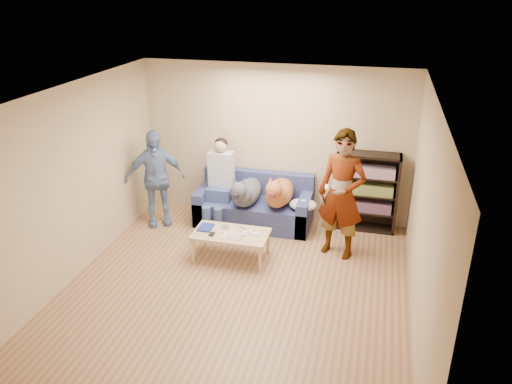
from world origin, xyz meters
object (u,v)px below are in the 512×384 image
(person_standing_right, at_px, (342,195))
(bookshelf, at_px, (366,190))
(camera_silver, at_px, (225,227))
(coffee_table, at_px, (231,236))
(person_seated, at_px, (220,179))
(notebook_blue, at_px, (206,227))
(dog_tan, at_px, (279,192))
(dog_gray, at_px, (246,192))
(person_standing_left, at_px, (155,178))
(sofa, at_px, (255,207))

(person_standing_right, xyz_separation_m, bookshelf, (0.33, 0.95, -0.28))
(camera_silver, xyz_separation_m, coffee_table, (0.12, -0.12, -0.07))
(person_seated, xyz_separation_m, coffee_table, (0.52, -1.12, -0.40))
(notebook_blue, relative_size, dog_tan, 0.22)
(person_standing_right, bearing_deg, dog_gray, -179.23)
(dog_gray, bearing_deg, dog_tan, 12.02)
(person_standing_left, relative_size, coffee_table, 1.49)
(notebook_blue, xyz_separation_m, sofa, (0.44, 1.20, -0.15))
(dog_gray, xyz_separation_m, dog_tan, (0.52, 0.11, 0.00))
(person_standing_left, bearing_deg, coffee_table, -58.08)
(notebook_blue, height_order, dog_gray, dog_gray)
(bookshelf, bearing_deg, coffee_table, -141.13)
(camera_silver, bearing_deg, notebook_blue, -165.96)
(coffee_table, relative_size, bookshelf, 0.85)
(camera_silver, xyz_separation_m, bookshelf, (1.96, 1.36, 0.23))
(person_standing_right, relative_size, dog_tan, 1.64)
(person_standing_right, bearing_deg, coffee_table, -143.55)
(camera_silver, relative_size, dog_tan, 0.09)
(notebook_blue, distance_m, sofa, 1.29)
(person_seated, relative_size, bookshelf, 1.13)
(person_seated, bearing_deg, camera_silver, -68.02)
(notebook_blue, distance_m, coffee_table, 0.41)
(camera_silver, height_order, bookshelf, bookshelf)
(dog_gray, xyz_separation_m, bookshelf, (1.88, 0.49, 0.03))
(notebook_blue, xyz_separation_m, person_seated, (-0.12, 1.07, 0.34))
(person_standing_right, height_order, coffee_table, person_standing_right)
(camera_silver, bearing_deg, bookshelf, 34.82)
(notebook_blue, relative_size, sofa, 0.14)
(sofa, relative_size, coffee_table, 1.73)
(dog_tan, bearing_deg, camera_silver, -121.28)
(person_seated, height_order, dog_gray, person_seated)
(person_standing_right, relative_size, coffee_table, 1.75)
(notebook_blue, bearing_deg, person_standing_right, 14.05)
(person_standing_left, height_order, coffee_table, person_standing_left)
(dog_tan, bearing_deg, sofa, 161.07)
(person_standing_left, bearing_deg, notebook_blue, -64.11)
(sofa, distance_m, coffee_table, 1.25)
(camera_silver, distance_m, dog_gray, 0.89)
(camera_silver, xyz_separation_m, dog_tan, (0.59, 0.98, 0.20))
(sofa, xyz_separation_m, bookshelf, (1.80, 0.23, 0.40))
(bookshelf, bearing_deg, notebook_blue, -147.39)
(sofa, distance_m, dog_tan, 0.59)
(person_standing_right, bearing_deg, bookshelf, 88.32)
(person_standing_right, bearing_deg, person_seated, -179.04)
(person_standing_left, bearing_deg, person_standing_right, -35.45)
(coffee_table, xyz_separation_m, bookshelf, (1.84, 1.48, 0.31))
(person_seated, relative_size, dog_tan, 1.25)
(person_standing_right, distance_m, person_standing_left, 3.05)
(dog_tan, bearing_deg, coffee_table, -113.36)
(sofa, relative_size, dog_tan, 1.61)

